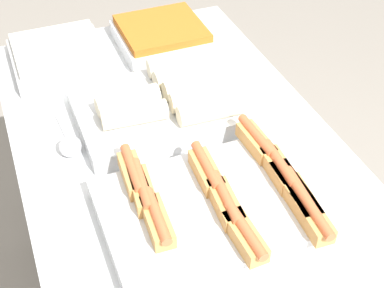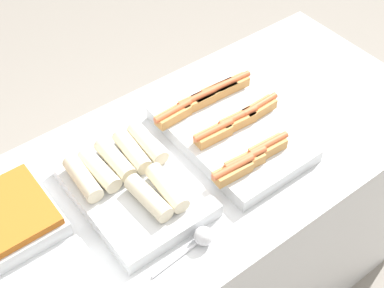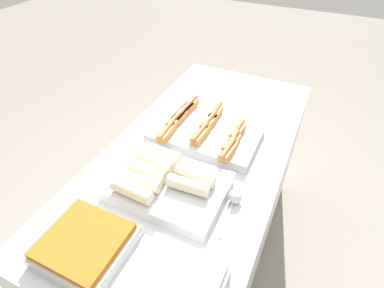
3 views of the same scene
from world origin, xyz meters
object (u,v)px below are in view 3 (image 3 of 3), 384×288
Objects in this scene: tray_hotdogs at (205,131)px; tray_wraps at (166,183)px; tray_side_front at (173,287)px; tray_side_back at (85,244)px; serving_spoon_near at (235,199)px.

tray_hotdogs is 1.13× the size of tray_wraps.
tray_wraps is 0.41m from tray_side_front.
tray_wraps reaches higher than tray_hotdogs.
serving_spoon_near is (0.40, -0.38, -0.01)m from tray_side_back.
tray_side_back is (-0.35, 0.11, -0.01)m from tray_wraps.
tray_wraps is at bearing 100.76° from serving_spoon_near.
serving_spoon_near is at bearing -140.86° from tray_hotdogs.
tray_side_front is at bearing -90.00° from tray_side_back.
tray_side_front is at bearing -148.11° from tray_wraps.
serving_spoon_near is at bearing -43.60° from tray_side_back.
tray_wraps is 1.63× the size of tray_side_front.
tray_side_back is (-0.73, 0.12, -0.00)m from tray_hotdogs.
tray_wraps is at bearing 31.89° from tray_side_front.
serving_spoon_near is at bearing -7.62° from tray_side_front.
tray_side_back is at bearing 162.40° from tray_wraps.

